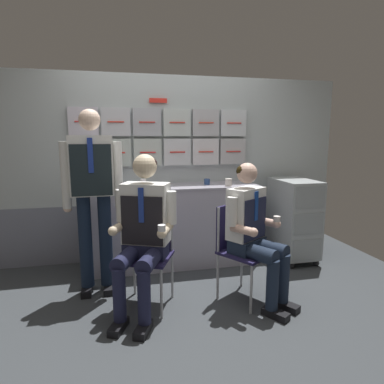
{
  "coord_description": "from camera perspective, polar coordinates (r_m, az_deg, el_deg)",
  "views": [
    {
      "loc": [
        -0.61,
        -2.48,
        1.45
      ],
      "look_at": [
        0.07,
        0.51,
        0.93
      ],
      "focal_mm": 30.53,
      "sensor_mm": 36.0,
      "label": 1
    }
  ],
  "objects": [
    {
      "name": "coffee_cup_white",
      "position": [
        3.65,
        6.41,
        1.73
      ],
      "size": [
        0.08,
        0.08,
        0.08
      ],
      "color": "silver",
      "rests_on": "galley_counter"
    },
    {
      "name": "galley_counter",
      "position": [
        3.75,
        -2.79,
        -5.76
      ],
      "size": [
        1.86,
        0.53,
        0.91
      ],
      "color": "#ABA7B6",
      "rests_on": "ground"
    },
    {
      "name": "ground",
      "position": [
        2.94,
        0.97,
        -20.35
      ],
      "size": [
        4.8,
        4.8,
        0.04
      ],
      "primitive_type": "cube",
      "color": "#373B3F"
    },
    {
      "name": "folding_chair_right",
      "position": [
        3.0,
        8.06,
        -8.45
      ],
      "size": [
        0.55,
        0.55,
        0.85
      ],
      "color": "#A8AAAF",
      "rests_on": "ground"
    },
    {
      "name": "espresso_cup_small",
      "position": [
        3.58,
        -8.53,
        1.58
      ],
      "size": [
        0.07,
        0.07,
        0.09
      ],
      "color": "silver",
      "rests_on": "galley_counter"
    },
    {
      "name": "service_trolley",
      "position": [
        4.05,
        17.32,
        -4.22
      ],
      "size": [
        0.4,
        0.65,
        0.96
      ],
      "color": "black",
      "rests_on": "ground"
    },
    {
      "name": "snack_banana",
      "position": [
        3.58,
        -5.86,
        1.22
      ],
      "size": [
        0.17,
        0.1,
        0.04
      ],
      "color": "yellow",
      "rests_on": "galley_counter"
    },
    {
      "name": "water_bottle_clear",
      "position": [
        3.65,
        -14.61,
        3.21
      ],
      "size": [
        0.06,
        0.06,
        0.32
      ],
      "color": "silver",
      "rests_on": "galley_counter"
    },
    {
      "name": "crew_member_standing",
      "position": [
        3.08,
        -16.93,
        0.98
      ],
      "size": [
        0.54,
        0.26,
        1.69
      ],
      "color": "black",
      "rests_on": "ground"
    },
    {
      "name": "crew_member_left",
      "position": [
        2.71,
        -8.53,
        -5.9
      ],
      "size": [
        0.58,
        0.71,
        1.31
      ],
      "color": "black",
      "rests_on": "ground"
    },
    {
      "name": "crew_member_right",
      "position": [
        2.87,
        10.77,
        -6.22
      ],
      "size": [
        0.58,
        0.65,
        1.23
      ],
      "color": "black",
      "rests_on": "ground"
    },
    {
      "name": "paper_cup_tan",
      "position": [
        3.74,
        2.64,
        1.84
      ],
      "size": [
        0.07,
        0.07,
        0.07
      ],
      "color": "navy",
      "rests_on": "galley_counter"
    },
    {
      "name": "galley_bulkhead",
      "position": [
        3.91,
        -3.91,
        4.12
      ],
      "size": [
        4.2,
        0.14,
        2.15
      ],
      "color": "#B1BBBC",
      "rests_on": "ground"
    },
    {
      "name": "water_bottle_tall",
      "position": [
        3.57,
        -13.65,
        2.46
      ],
      "size": [
        0.08,
        0.08,
        0.24
      ],
      "color": "silver",
      "rests_on": "galley_counter"
    },
    {
      "name": "folding_chair_left",
      "position": [
        2.91,
        -7.43,
        -9.02
      ],
      "size": [
        0.53,
        0.53,
        0.85
      ],
      "color": "#A8AAAF",
      "rests_on": "ground"
    }
  ]
}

